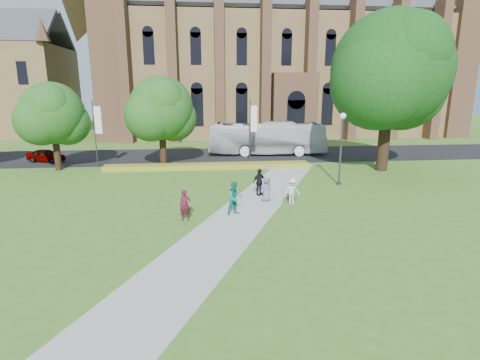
{
  "coord_description": "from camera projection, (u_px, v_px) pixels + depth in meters",
  "views": [
    {
      "loc": [
        -2.5,
        -19.43,
        6.84
      ],
      "look_at": [
        -0.3,
        2.08,
        1.6
      ],
      "focal_mm": 28.0,
      "sensor_mm": 36.0,
      "label": 1
    }
  ],
  "objects": [
    {
      "name": "ground",
      "position": [
        249.0,
        217.0,
        20.64
      ],
      "size": [
        160.0,
        160.0,
        0.0
      ],
      "primitive_type": "plane",
      "color": "#40691F",
      "rests_on": "ground"
    },
    {
      "name": "road",
      "position": [
        226.0,
        155.0,
        39.98
      ],
      "size": [
        160.0,
        10.0,
        0.02
      ],
      "primitive_type": "cube",
      "color": "black",
      "rests_on": "ground"
    },
    {
      "name": "footpath",
      "position": [
        247.0,
        211.0,
        21.6
      ],
      "size": [
        15.58,
        28.54,
        0.04
      ],
      "primitive_type": "cube",
      "rotation": [
        0.0,
        0.0,
        -0.44
      ],
      "color": "#B2B2A8",
      "rests_on": "ground"
    },
    {
      "name": "flower_hedge",
      "position": [
        208.0,
        166.0,
        33.15
      ],
      "size": [
        18.0,
        1.4,
        0.45
      ],
      "primitive_type": "cube",
      "color": "gold",
      "rests_on": "ground"
    },
    {
      "name": "cathedral",
      "position": [
        282.0,
        48.0,
        56.99
      ],
      "size": [
        52.6,
        18.25,
        28.0
      ],
      "color": "brown",
      "rests_on": "ground"
    },
    {
      "name": "streetlamp",
      "position": [
        341.0,
        140.0,
        26.9
      ],
      "size": [
        0.44,
        0.44,
        5.24
      ],
      "color": "#38383D",
      "rests_on": "ground"
    },
    {
      "name": "large_tree",
      "position": [
        390.0,
        70.0,
        30.6
      ],
      "size": [
        9.6,
        9.6,
        13.2
      ],
      "color": "#332114",
      "rests_on": "ground"
    },
    {
      "name": "street_tree_0",
      "position": [
        52.0,
        113.0,
        31.54
      ],
      "size": [
        5.2,
        5.2,
        7.5
      ],
      "color": "#332114",
      "rests_on": "ground"
    },
    {
      "name": "street_tree_1",
      "position": [
        161.0,
        108.0,
        32.84
      ],
      "size": [
        5.6,
        5.6,
        8.05
      ],
      "color": "#332114",
      "rests_on": "ground"
    },
    {
      "name": "banner_pole_0",
      "position": [
        251.0,
        128.0,
        34.75
      ],
      "size": [
        0.7,
        0.1,
        6.0
      ],
      "color": "#38383D",
      "rests_on": "ground"
    },
    {
      "name": "banner_pole_1",
      "position": [
        96.0,
        129.0,
        33.36
      ],
      "size": [
        0.7,
        0.1,
        6.0
      ],
      "color": "#38383D",
      "rests_on": "ground"
    },
    {
      "name": "tour_coach",
      "position": [
        267.0,
        138.0,
        40.06
      ],
      "size": [
        12.69,
        3.99,
        3.48
      ],
      "primitive_type": "imported",
      "rotation": [
        0.0,
        0.0,
        1.48
      ],
      "color": "white",
      "rests_on": "road"
    },
    {
      "name": "car_0",
      "position": [
        46.0,
        155.0,
        36.16
      ],
      "size": [
        3.93,
        2.61,
        1.24
      ],
      "primitive_type": "imported",
      "rotation": [
        0.0,
        0.0,
        1.23
      ],
      "color": "gray",
      "rests_on": "road"
    },
    {
      "name": "pedestrian_0",
      "position": [
        185.0,
        205.0,
        19.84
      ],
      "size": [
        0.67,
        0.52,
        1.64
      ],
      "primitive_type": "imported",
      "rotation": [
        0.0,
        0.0,
        0.23
      ],
      "color": "#4F1220",
      "rests_on": "footpath"
    },
    {
      "name": "pedestrian_1",
      "position": [
        235.0,
        198.0,
        20.76
      ],
      "size": [
        1.13,
        1.03,
        1.88
      ],
      "primitive_type": "imported",
      "rotation": [
        0.0,
        0.0,
        0.43
      ],
      "color": "#167167",
      "rests_on": "footpath"
    },
    {
      "name": "pedestrian_2",
      "position": [
        292.0,
        191.0,
        22.57
      ],
      "size": [
        1.2,
        0.89,
        1.65
      ],
      "primitive_type": "imported",
      "rotation": [
        0.0,
        0.0,
        0.29
      ],
      "color": "#BDBDBD",
      "rests_on": "footpath"
    },
    {
      "name": "pedestrian_3",
      "position": [
        259.0,
        182.0,
        24.56
      ],
      "size": [
        1.11,
        0.91,
        1.78
      ],
      "primitive_type": "imported",
      "rotation": [
        0.0,
        0.0,
        0.55
      ],
      "color": "black",
      "rests_on": "footpath"
    },
    {
      "name": "pedestrian_4",
      "position": [
        266.0,
        189.0,
        23.27
      ],
      "size": [
        0.87,
        0.89,
        1.55
      ],
      "primitive_type": "imported",
      "rotation": [
        0.0,
        0.0,
        0.83
      ],
      "color": "slate",
      "rests_on": "footpath"
    },
    {
      "name": "parasol",
      "position": [
        269.0,
        172.0,
        23.13
      ],
      "size": [
        0.72,
        0.72,
        0.63
      ],
      "primitive_type": "imported",
      "rotation": [
        0.0,
        0.0,
        -0.01
      ],
      "color": "#C98E90",
      "rests_on": "pedestrian_4"
    }
  ]
}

